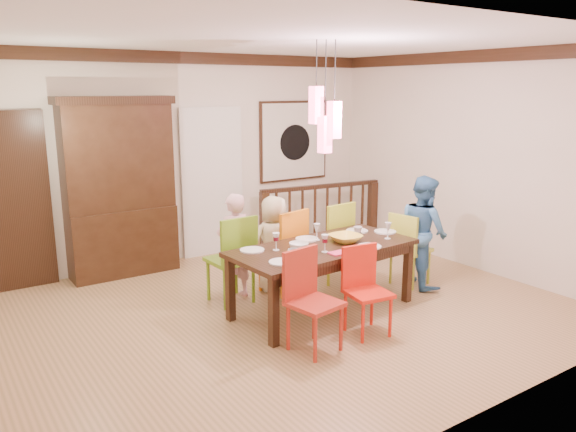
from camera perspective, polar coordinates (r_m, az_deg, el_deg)
floor at (r=6.34m, az=-0.18°, el=-9.59°), size 6.00×6.00×0.00m
ceiling at (r=5.87m, az=-0.20°, el=17.54°), size 6.00×6.00×0.00m
wall_back at (r=8.11m, az=-10.13°, el=5.81°), size 6.00×0.00×6.00m
wall_right at (r=7.99m, az=18.07°, el=5.27°), size 0.00×5.00×5.00m
crown_molding at (r=5.87m, az=-0.20°, el=16.77°), size 6.00×5.00×0.16m
panel_door at (r=7.49m, az=-26.83°, el=0.93°), size 1.04×0.07×2.24m
white_doorway at (r=8.28m, az=-7.71°, el=3.24°), size 0.97×0.05×2.22m
painting at (r=8.94m, az=0.61°, el=7.62°), size 1.25×0.06×1.25m
pendant_cluster at (r=5.89m, az=3.78°, el=9.78°), size 0.27×0.21×1.14m
dining_table at (r=6.14m, az=3.58°, el=-3.77°), size 2.12×1.06×0.75m
chair_far_left at (r=6.45m, az=-5.91°, el=-3.69°), size 0.49×0.49×1.03m
chair_far_mid at (r=6.75m, az=-0.63°, el=-2.90°), size 0.55×0.55×1.02m
chair_far_right at (r=7.19m, az=4.21°, el=-1.95°), size 0.51×0.51×1.02m
chair_near_left at (r=5.25m, az=2.76°, el=-8.04°), size 0.50×0.50×0.96m
chair_near_mid at (r=5.66m, az=8.18°, el=-7.06°), size 0.45×0.45×0.88m
chair_end_right at (r=7.17m, az=12.38°, el=-2.74°), size 0.48×0.48×0.92m
china_hutch at (r=7.59m, az=-16.75°, el=2.81°), size 1.47×0.46×2.32m
balustrade at (r=8.80m, az=3.38°, el=0.25°), size 2.08×0.34×0.96m
person_far_left at (r=6.55m, az=-5.51°, el=-3.09°), size 0.48×0.34×1.25m
person_far_mid at (r=6.80m, az=-1.42°, el=-2.80°), size 0.62×0.44×1.17m
person_end_right at (r=7.12m, az=13.58°, el=-1.52°), size 0.67×0.78×1.39m
serving_bowl at (r=6.26m, az=5.85°, el=-2.27°), size 0.35×0.35×0.08m
small_bowl at (r=5.98m, az=1.12°, el=-3.05°), size 0.27×0.27×0.07m
cup_left at (r=5.69m, az=0.50°, el=-3.77°), size 0.14×0.14×0.09m
cup_right at (r=6.61m, az=7.11°, el=-1.47°), size 0.11×0.11×0.09m
plate_far_left at (r=5.93m, az=-3.67°, el=-3.47°), size 0.26×0.26×0.01m
plate_far_mid at (r=6.34m, az=1.93°, el=-2.34°), size 0.26×0.26×0.01m
plate_far_right at (r=6.75m, az=7.03°, el=-1.50°), size 0.26×0.26×0.01m
plate_near_left at (r=5.52m, az=-0.63°, el=-4.70°), size 0.26×0.26×0.01m
plate_near_mid at (r=6.11m, az=8.25°, el=-3.07°), size 0.26×0.26×0.01m
plate_end_right at (r=6.76m, az=9.84°, el=-1.57°), size 0.26×0.26×0.01m
wine_glass_a at (r=5.90m, az=-1.22°, el=-2.62°), size 0.08×0.08×0.19m
wine_glass_b at (r=6.30m, az=2.94°, el=-1.63°), size 0.08×0.08×0.19m
wine_glass_c at (r=5.85m, az=3.76°, el=-2.80°), size 0.08×0.08×0.19m
wine_glass_d at (r=6.45m, az=10.12°, el=-1.48°), size 0.08×0.08×0.19m
napkin at (r=5.83m, az=5.11°, el=-3.77°), size 0.18×0.14×0.01m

